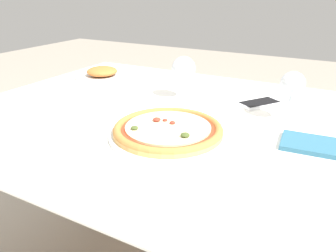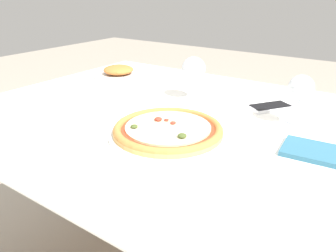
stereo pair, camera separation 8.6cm
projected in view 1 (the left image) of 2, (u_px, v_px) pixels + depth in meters
dining_table at (164, 138)px, 1.06m from camera, size 1.28×1.03×0.74m
pizza_plate at (168, 130)px, 0.87m from camera, size 0.31×0.31×0.04m
fork at (96, 106)px, 1.09m from camera, size 0.03×0.17×0.00m
wine_glass_far_left at (184, 69)px, 1.12m from camera, size 0.08×0.08×0.15m
wine_glass_far_right at (292, 86)px, 0.93m from camera, size 0.08×0.08×0.15m
cell_phone at (259, 103)px, 1.10m from camera, size 0.14×0.16×0.01m
side_plate at (102, 74)px, 1.42m from camera, size 0.23×0.23×0.05m
napkin_folded at (312, 144)px, 0.82m from camera, size 0.16×0.12×0.01m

